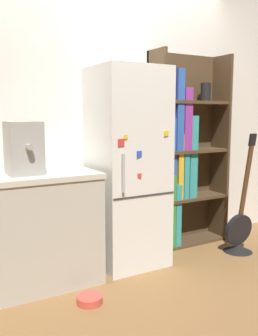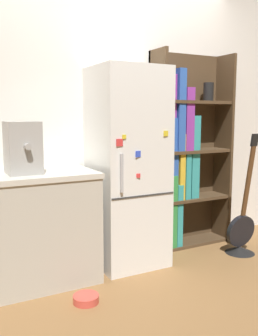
{
  "view_description": "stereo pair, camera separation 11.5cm",
  "coord_description": "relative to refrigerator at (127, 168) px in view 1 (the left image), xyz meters",
  "views": [
    {
      "loc": [
        -1.58,
        -2.59,
        1.29
      ],
      "look_at": [
        0.0,
        0.15,
        0.85
      ],
      "focal_mm": 40.0,
      "sensor_mm": 36.0,
      "label": 1
    },
    {
      "loc": [
        -1.48,
        -2.65,
        1.29
      ],
      "look_at": [
        0.0,
        0.15,
        0.85
      ],
      "focal_mm": 40.0,
      "sensor_mm": 36.0,
      "label": 2
    }
  ],
  "objects": [
    {
      "name": "bookshelf",
      "position": [
        0.67,
        0.16,
        0.04
      ],
      "size": [
        0.82,
        0.29,
        1.89
      ],
      "color": "#4C3823",
      "rests_on": "ground_plane"
    },
    {
      "name": "wall_back",
      "position": [
        0.0,
        0.3,
        0.45
      ],
      "size": [
        8.0,
        0.05,
        2.6
      ],
      "color": "white",
      "rests_on": "ground_plane"
    },
    {
      "name": "pet_bowl",
      "position": [
        -0.6,
        -0.51,
        -0.81
      ],
      "size": [
        0.18,
        0.18,
        0.05
      ],
      "color": "#D84C3F",
      "rests_on": "ground_plane"
    },
    {
      "name": "ground_plane",
      "position": [
        0.0,
        -0.17,
        -0.85
      ],
      "size": [
        16.0,
        16.0,
        0.0
      ],
      "primitive_type": "plane",
      "color": "olive"
    },
    {
      "name": "refrigerator",
      "position": [
        0.0,
        0.0,
        0.0
      ],
      "size": [
        0.58,
        0.58,
        1.69
      ],
      "color": "white",
      "rests_on": "ground_plane"
    },
    {
      "name": "espresso_machine",
      "position": [
        -0.89,
        -0.04,
        0.21
      ],
      "size": [
        0.24,
        0.32,
        0.38
      ],
      "color": "#A5A39E",
      "rests_on": "kitchen_counter"
    },
    {
      "name": "kitchen_counter",
      "position": [
        -0.78,
        -0.01,
        -0.41
      ],
      "size": [
        0.84,
        0.6,
        0.86
      ],
      "color": "#BCB7A8",
      "rests_on": "ground_plane"
    },
    {
      "name": "guitar",
      "position": [
        1.04,
        -0.31,
        -0.68
      ],
      "size": [
        0.31,
        0.28,
        1.13
      ],
      "color": "black",
      "rests_on": "ground_plane"
    }
  ]
}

